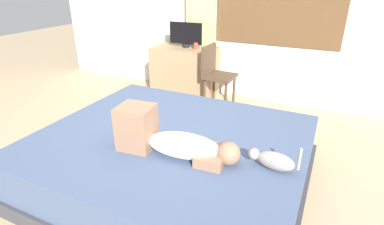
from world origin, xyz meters
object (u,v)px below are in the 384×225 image
(cat, at_px, (273,160))
(chair_by_desk, at_px, (215,72))
(desk, at_px, (185,72))
(cup, at_px, (196,46))
(person_lying, at_px, (171,140))
(bed, at_px, (172,159))
(tv_monitor, at_px, (186,34))

(cat, xyz_separation_m, chair_by_desk, (-1.15, 1.83, -0.02))
(desk, bearing_deg, cup, -13.21)
(person_lying, relative_size, cup, 10.74)
(cat, bearing_deg, bed, 172.68)
(desk, bearing_deg, cat, -50.24)
(person_lying, relative_size, chair_by_desk, 1.10)
(tv_monitor, bearing_deg, cup, -14.38)
(person_lying, distance_m, cat, 0.74)
(desk, bearing_deg, person_lying, -65.70)
(bed, distance_m, desk, 2.14)
(bed, height_order, cat, cat)
(bed, height_order, desk, desk)
(person_lying, xyz_separation_m, chair_by_desk, (-0.42, 1.95, -0.07))
(bed, bearing_deg, tv_monitor, 113.19)
(cup, bearing_deg, cat, -52.97)
(cat, relative_size, tv_monitor, 0.74)
(tv_monitor, relative_size, cup, 5.48)
(cat, distance_m, tv_monitor, 2.71)
(person_lying, height_order, chair_by_desk, chair_by_desk)
(cat, height_order, cup, cup)
(bed, relative_size, person_lying, 2.37)
(desk, relative_size, chair_by_desk, 1.05)
(bed, distance_m, tv_monitor, 2.24)
(bed, relative_size, cat, 6.24)
(chair_by_desk, bearing_deg, person_lying, -77.94)
(chair_by_desk, bearing_deg, cup, 152.52)
(bed, xyz_separation_m, tv_monitor, (-0.84, 1.96, 0.69))
(person_lying, xyz_separation_m, cup, (-0.80, 2.15, 0.21))
(cat, xyz_separation_m, desk, (-1.72, 2.07, -0.16))
(person_lying, bearing_deg, cup, 110.32)
(cat, height_order, chair_by_desk, chair_by_desk)
(cup, bearing_deg, chair_by_desk, -27.48)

